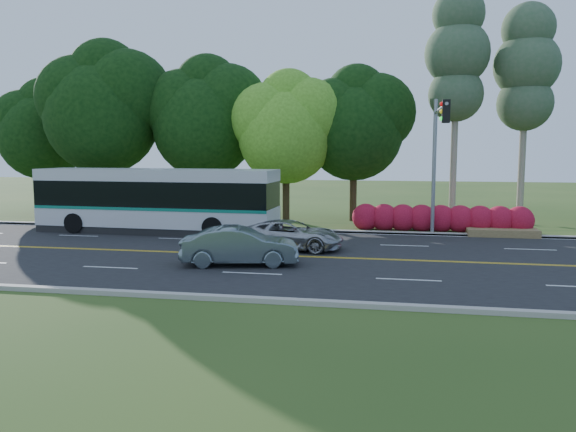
% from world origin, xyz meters
% --- Properties ---
extents(ground, '(120.00, 120.00, 0.00)m').
position_xyz_m(ground, '(0.00, 0.00, 0.00)').
color(ground, '#2A4918').
rests_on(ground, ground).
extents(road, '(60.00, 14.00, 0.02)m').
position_xyz_m(road, '(0.00, 0.00, 0.01)').
color(road, black).
rests_on(road, ground).
extents(curb_north, '(60.00, 0.30, 0.15)m').
position_xyz_m(curb_north, '(0.00, 7.15, 0.07)').
color(curb_north, '#ABA49A').
rests_on(curb_north, ground).
extents(curb_south, '(60.00, 0.30, 0.15)m').
position_xyz_m(curb_south, '(0.00, -7.15, 0.07)').
color(curb_south, '#ABA49A').
rests_on(curb_south, ground).
extents(grass_verge, '(60.00, 4.00, 0.10)m').
position_xyz_m(grass_verge, '(0.00, 9.00, 0.05)').
color(grass_verge, '#2A4918').
rests_on(grass_verge, ground).
extents(lane_markings, '(57.60, 13.82, 0.00)m').
position_xyz_m(lane_markings, '(-0.09, 0.00, 0.02)').
color(lane_markings, gold).
rests_on(lane_markings, road).
extents(tree_row, '(44.70, 9.10, 13.84)m').
position_xyz_m(tree_row, '(-5.15, 12.13, 6.73)').
color(tree_row, '#2E2214').
rests_on(tree_row, ground).
extents(bougainvillea_hedge, '(9.50, 2.25, 1.50)m').
position_xyz_m(bougainvillea_hedge, '(7.18, 8.15, 0.72)').
color(bougainvillea_hedge, maroon).
rests_on(bougainvillea_hedge, ground).
extents(traffic_signal, '(0.42, 6.10, 7.00)m').
position_xyz_m(traffic_signal, '(6.49, 5.40, 4.67)').
color(traffic_signal, gray).
rests_on(traffic_signal, ground).
extents(transit_bus, '(13.06, 3.32, 3.39)m').
position_xyz_m(transit_bus, '(-8.00, 5.40, 1.70)').
color(transit_bus, silver).
rests_on(transit_bus, road).
extents(sedan, '(4.69, 2.44, 1.47)m').
position_xyz_m(sedan, '(-1.32, -2.14, 0.76)').
color(sedan, slate).
rests_on(sedan, road).
extents(suv, '(4.82, 2.48, 1.30)m').
position_xyz_m(suv, '(-0.01, 1.60, 0.67)').
color(suv, '#AEB0B3').
rests_on(suv, road).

